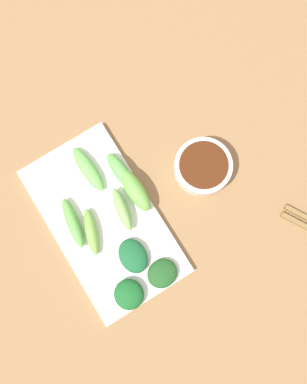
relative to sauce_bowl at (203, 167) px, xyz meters
The scene contains 12 objects.
tabletop 0.11m from the sauce_bowl, 18.88° to the right, with size 2.10×2.10×0.02m, color olive.
sauce_bowl is the anchor object (origin of this frame).
serving_plate 0.20m from the sauce_bowl, ahead, with size 0.18×0.32×0.01m, color white.
broccoli_stalk_0 0.25m from the sauce_bowl, ahead, with size 0.02×0.09×0.02m, color #5EAB4A.
broccoli_stalk_1 0.15m from the sauce_bowl, 27.58° to the right, with size 0.03×0.08×0.03m, color #5EB750.
broccoli_leafy_2 0.20m from the sauce_bowl, 20.03° to the left, with size 0.05×0.06×0.02m, color #1A5D30.
broccoli_stalk_3 0.21m from the sauce_bowl, 30.65° to the right, with size 0.03×0.09×0.02m, color #66BA52.
broccoli_leafy_4 0.20m from the sauce_bowl, 36.71° to the left, with size 0.05×0.05×0.02m, color #1F5221.
broccoli_stalk_5 0.13m from the sauce_bowl, 12.14° to the right, with size 0.03×0.09×0.03m, color #68AE47.
broccoli_stalk_6 0.16m from the sauce_bowl, ahead, with size 0.02×0.08×0.03m, color #7AB25A.
broccoli_leafy_7 0.26m from the sauce_bowl, 27.73° to the left, with size 0.05×0.05×0.02m, color #185D26.
broccoli_stalk_8 0.23m from the sauce_bowl, ahead, with size 0.02×0.08×0.02m, color #71AB45.
Camera 1 is at (0.06, 0.13, 0.74)m, focal length 37.58 mm.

